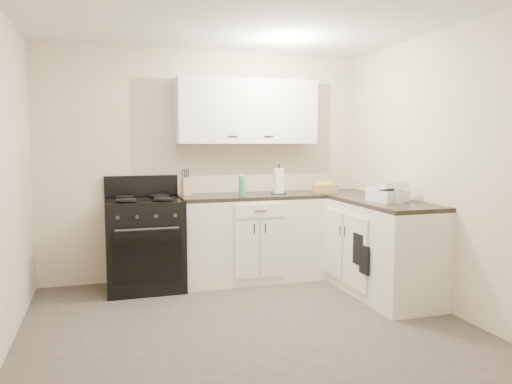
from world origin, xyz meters
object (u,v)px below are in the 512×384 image
object	(u,v)px
stove	(145,245)
wicker_basket	(325,188)
countertop_grill	(388,196)
paper_towel	(279,181)
knife_block	(186,187)

from	to	relation	value
stove	wicker_basket	bearing A→B (deg)	-0.61
countertop_grill	paper_towel	bearing A→B (deg)	114.41
paper_towel	countertop_grill	distance (m)	1.23
wicker_basket	countertop_grill	distance (m)	0.97
stove	countertop_grill	bearing A→B (deg)	-23.43
paper_towel	countertop_grill	world-z (taller)	paper_towel
stove	countertop_grill	world-z (taller)	countertop_grill
knife_block	stove	bearing A→B (deg)	175.57
knife_block	countertop_grill	distance (m)	2.09
knife_block	paper_towel	bearing A→B (deg)	-29.25
paper_towel	wicker_basket	bearing A→B (deg)	-1.52
stove	countertop_grill	distance (m)	2.48
wicker_basket	paper_towel	bearing A→B (deg)	178.48
knife_block	wicker_basket	distance (m)	1.56
paper_towel	wicker_basket	world-z (taller)	paper_towel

